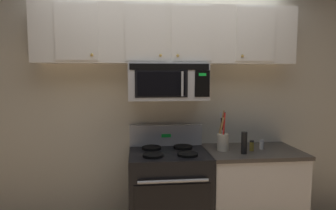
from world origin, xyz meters
TOP-DOWN VIEW (x-y plane):
  - back_wall at (0.00, 0.79)m, footprint 5.20×0.10m
  - stove_range at (0.00, 0.42)m, footprint 0.76×0.69m
  - over_range_microwave at (-0.00, 0.54)m, footprint 0.76×0.43m
  - upper_cabinets at (-0.00, 0.57)m, footprint 2.50×0.36m
  - counter_segment at (0.84, 0.43)m, footprint 0.93×0.65m
  - utensil_crock_cream at (0.54, 0.43)m, footprint 0.11×0.11m
  - salt_shaker at (0.94, 0.44)m, footprint 0.04×0.04m
  - pepper_mill at (0.70, 0.29)m, footprint 0.06×0.06m
  - spice_jar at (0.82, 0.39)m, footprint 0.04×0.04m

SIDE VIEW (x-z plane):
  - counter_segment at x=0.84m, z-range 0.00..0.90m
  - stove_range at x=0.00m, z-range -0.09..1.03m
  - salt_shaker at x=0.94m, z-range 0.90..0.99m
  - spice_jar at x=0.82m, z-range 0.90..1.00m
  - pepper_mill at x=0.70m, z-range 0.90..1.11m
  - utensil_crock_cream at x=0.54m, z-range 0.81..1.21m
  - back_wall at x=0.00m, z-range 0.00..2.70m
  - over_range_microwave at x=0.00m, z-range 1.40..1.75m
  - upper_cabinets at x=0.00m, z-range 1.75..2.30m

